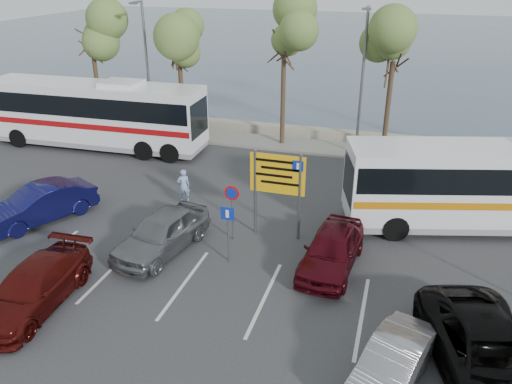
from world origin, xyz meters
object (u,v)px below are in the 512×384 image
(car_blue, at_px, (40,204))
(suv_black, at_px, (489,356))
(direction_sign, at_px, (277,181))
(car_maroon, at_px, (33,287))
(coach_bus_right, at_px, (497,189))
(car_silver_a, at_px, (162,233))
(car_red, at_px, (332,249))
(street_lamp_left, at_px, (146,63))
(coach_bus_left, at_px, (95,116))
(street_lamp_right, at_px, (362,75))
(pedestrian_near, at_px, (184,186))
(car_silver_b, at_px, (392,363))

(car_blue, bearing_deg, suv_black, 12.57)
(direction_sign, height_order, car_maroon, direction_sign)
(coach_bus_right, relative_size, car_silver_a, 2.70)
(coach_bus_right, bearing_deg, car_maroon, -145.79)
(car_red, bearing_deg, street_lamp_left, 143.32)
(street_lamp_left, height_order, direction_sign, street_lamp_left)
(coach_bus_right, distance_m, suv_black, 9.29)
(coach_bus_left, bearing_deg, direction_sign, -29.32)
(coach_bus_left, height_order, car_silver_a, coach_bus_left)
(coach_bus_left, xyz_separation_m, car_maroon, (6.71, -14.00, -1.20))
(car_silver_a, bearing_deg, street_lamp_left, 130.03)
(street_lamp_right, xyz_separation_m, car_blue, (-12.00, -12.02, -3.82))
(car_blue, height_order, car_maroon, car_blue)
(suv_black, bearing_deg, direction_sign, 125.03)
(coach_bus_left, height_order, pedestrian_near, coach_bus_left)
(car_maroon, height_order, suv_black, suv_black)
(car_blue, bearing_deg, car_silver_a, 19.35)
(car_silver_b, bearing_deg, pedestrian_near, 158.00)
(car_red, xyz_separation_m, car_silver_b, (2.40, -5.00, -0.13))
(pedestrian_near, bearing_deg, car_red, 119.92)
(street_lamp_right, distance_m, car_blue, 17.41)
(coach_bus_left, xyz_separation_m, car_silver_b, (17.90, -14.00, -1.28))
(coach_bus_right, bearing_deg, car_blue, -164.81)
(coach_bus_right, relative_size, car_maroon, 2.60)
(car_maroon, bearing_deg, car_silver_b, -2.70)
(pedestrian_near, bearing_deg, car_silver_a, 68.64)
(car_maroon, distance_m, suv_black, 13.62)
(street_lamp_right, height_order, car_maroon, street_lamp_right)
(car_silver_b, bearing_deg, suv_black, 38.08)
(suv_black, distance_m, pedestrian_near, 14.41)
(car_blue, bearing_deg, pedestrian_near, 60.58)
(car_silver_a, xyz_separation_m, suv_black, (11.19, -3.44, 0.00))
(coach_bus_right, relative_size, suv_black, 2.19)
(car_red, bearing_deg, car_silver_b, -59.36)
(street_lamp_left, relative_size, coach_bus_right, 0.65)
(direction_sign, bearing_deg, suv_black, -38.79)
(car_maroon, relative_size, car_red, 1.08)
(coach_bus_right, xyz_separation_m, car_silver_b, (-3.51, -10.00, -1.14))
(car_blue, distance_m, pedestrian_near, 6.18)
(street_lamp_left, height_order, street_lamp_right, same)
(coach_bus_left, bearing_deg, coach_bus_right, -10.58)
(coach_bus_left, xyz_separation_m, coach_bus_right, (21.41, -4.00, -0.14))
(coach_bus_left, bearing_deg, suv_black, -32.97)
(street_lamp_right, xyz_separation_m, suv_black, (5.30, -16.19, -3.81))
(street_lamp_left, relative_size, car_blue, 1.70)
(street_lamp_right, bearing_deg, coach_bus_right, -47.58)
(car_silver_b, bearing_deg, street_lamp_left, 151.98)
(street_lamp_left, xyz_separation_m, suv_black, (18.30, -16.19, -3.81))
(coach_bus_left, relative_size, car_silver_a, 2.87)
(car_maroon, bearing_deg, street_lamp_left, 102.76)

